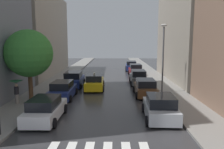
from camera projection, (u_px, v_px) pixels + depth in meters
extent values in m
cube|color=#333335|center=(108.00, 78.00, 32.57)|extent=(28.00, 72.00, 0.04)
cube|color=gray|center=(63.00, 77.00, 32.60)|extent=(3.00, 72.00, 0.15)
cube|color=gray|center=(154.00, 77.00, 32.51)|extent=(3.00, 72.00, 0.15)
cube|color=#9E9384|center=(36.00, 35.00, 34.59)|extent=(6.00, 17.70, 12.17)
cube|color=silver|center=(46.00, 112.00, 15.16)|extent=(1.92, 4.54, 0.75)
cube|color=black|center=(44.00, 103.00, 14.83)|extent=(1.67, 2.50, 0.62)
cylinder|color=black|center=(39.00, 108.00, 16.68)|extent=(0.23, 0.64, 0.64)
cylinder|color=black|center=(65.00, 109.00, 16.65)|extent=(0.23, 0.64, 0.64)
cylinder|color=black|center=(23.00, 123.00, 13.74)|extent=(0.23, 0.64, 0.64)
cylinder|color=black|center=(54.00, 123.00, 13.70)|extent=(0.23, 0.64, 0.64)
cube|color=navy|center=(63.00, 92.00, 20.95)|extent=(1.91, 4.54, 0.77)
cube|color=black|center=(62.00, 85.00, 20.62)|extent=(1.66, 2.51, 0.63)
cylinder|color=black|center=(57.00, 91.00, 22.48)|extent=(0.23, 0.64, 0.64)
cylinder|color=black|center=(76.00, 91.00, 22.44)|extent=(0.23, 0.64, 0.64)
cylinder|color=black|center=(48.00, 99.00, 19.52)|extent=(0.23, 0.64, 0.64)
cylinder|color=black|center=(70.00, 99.00, 19.49)|extent=(0.23, 0.64, 0.64)
cube|color=navy|center=(74.00, 81.00, 26.32)|extent=(1.96, 4.76, 0.84)
cube|color=black|center=(73.00, 75.00, 25.97)|extent=(1.72, 2.62, 0.69)
cylinder|color=black|center=(68.00, 81.00, 27.91)|extent=(0.22, 0.64, 0.64)
cylinder|color=black|center=(84.00, 81.00, 27.91)|extent=(0.22, 0.64, 0.64)
cylinder|color=black|center=(63.00, 86.00, 24.81)|extent=(0.22, 0.64, 0.64)
cylinder|color=black|center=(81.00, 86.00, 24.81)|extent=(0.22, 0.64, 0.64)
cube|color=#B2B7BF|center=(160.00, 110.00, 15.38)|extent=(2.12, 4.31, 0.81)
cube|color=black|center=(161.00, 100.00, 15.07)|extent=(1.81, 2.40, 0.66)
cylinder|color=black|center=(144.00, 108.00, 16.85)|extent=(0.25, 0.65, 0.64)
cylinder|color=black|center=(170.00, 108.00, 16.76)|extent=(0.25, 0.65, 0.64)
cylinder|color=black|center=(148.00, 121.00, 14.09)|extent=(0.25, 0.65, 0.64)
cylinder|color=black|center=(180.00, 121.00, 13.99)|extent=(0.25, 0.65, 0.64)
cube|color=brown|center=(145.00, 90.00, 21.95)|extent=(1.87, 4.37, 0.78)
cube|color=black|center=(146.00, 83.00, 21.63)|extent=(1.65, 2.40, 0.64)
cylinder|color=black|center=(134.00, 89.00, 23.42)|extent=(0.22, 0.64, 0.64)
cylinder|color=black|center=(152.00, 89.00, 23.40)|extent=(0.22, 0.64, 0.64)
cylinder|color=black|center=(137.00, 96.00, 20.57)|extent=(0.22, 0.64, 0.64)
cylinder|color=black|center=(158.00, 96.00, 20.55)|extent=(0.22, 0.64, 0.64)
cube|color=#474C51|center=(138.00, 79.00, 27.96)|extent=(1.89, 4.76, 0.83)
cube|color=black|center=(138.00, 73.00, 27.61)|extent=(1.64, 2.63, 0.68)
cylinder|color=black|center=(130.00, 79.00, 29.56)|extent=(0.23, 0.64, 0.64)
cylinder|color=black|center=(144.00, 79.00, 29.52)|extent=(0.23, 0.64, 0.64)
cylinder|color=black|center=(131.00, 83.00, 26.47)|extent=(0.23, 0.64, 0.64)
cylinder|color=black|center=(147.00, 83.00, 26.43)|extent=(0.23, 0.64, 0.64)
cube|color=maroon|center=(135.00, 72.00, 34.23)|extent=(1.85, 4.13, 0.87)
cube|color=black|center=(136.00, 67.00, 33.91)|extent=(1.61, 2.28, 0.72)
cylinder|color=black|center=(129.00, 72.00, 35.61)|extent=(0.23, 0.64, 0.64)
cylinder|color=black|center=(140.00, 72.00, 35.62)|extent=(0.23, 0.64, 0.64)
cylinder|color=black|center=(130.00, 75.00, 32.93)|extent=(0.23, 0.64, 0.64)
cylinder|color=black|center=(143.00, 75.00, 32.94)|extent=(0.23, 0.64, 0.64)
cube|color=navy|center=(131.00, 67.00, 40.39)|extent=(2.02, 4.75, 0.83)
cube|color=black|center=(131.00, 63.00, 40.05)|extent=(1.71, 2.64, 0.68)
cylinder|color=black|center=(126.00, 68.00, 42.00)|extent=(0.25, 0.65, 0.64)
cylinder|color=black|center=(136.00, 68.00, 41.91)|extent=(0.25, 0.65, 0.64)
cylinder|color=black|center=(126.00, 70.00, 38.95)|extent=(0.25, 0.65, 0.64)
cylinder|color=black|center=(137.00, 70.00, 38.86)|extent=(0.25, 0.65, 0.64)
cube|color=yellow|center=(95.00, 84.00, 24.89)|extent=(1.96, 4.74, 0.80)
cube|color=black|center=(94.00, 77.00, 24.55)|extent=(1.69, 2.62, 0.65)
cube|color=#F2EDCC|center=(94.00, 74.00, 24.49)|extent=(0.21, 0.36, 0.18)
cylinder|color=black|center=(87.00, 83.00, 26.44)|extent=(0.23, 0.64, 0.64)
cylinder|color=black|center=(103.00, 83.00, 26.47)|extent=(0.23, 0.64, 0.64)
cylinder|color=black|center=(85.00, 89.00, 23.38)|extent=(0.23, 0.64, 0.64)
cylinder|color=black|center=(103.00, 89.00, 23.40)|extent=(0.23, 0.64, 0.64)
cylinder|color=gray|center=(17.00, 99.00, 18.58)|extent=(0.28, 0.28, 0.77)
cylinder|color=black|center=(17.00, 91.00, 18.48)|extent=(0.36, 0.36, 0.61)
sphere|color=tan|center=(16.00, 85.00, 18.41)|extent=(0.24, 0.24, 0.24)
cone|color=#19723F|center=(16.00, 82.00, 18.37)|extent=(1.01, 1.01, 0.20)
cylinder|color=#333338|center=(16.00, 86.00, 18.43)|extent=(0.02, 0.02, 0.71)
cylinder|color=#513823|center=(31.00, 87.00, 19.57)|extent=(0.36, 0.36, 2.32)
sphere|color=#337A30|center=(29.00, 53.00, 19.16)|extent=(3.97, 3.97, 3.97)
cylinder|color=#595B60|center=(163.00, 60.00, 22.35)|extent=(0.16, 0.16, 6.36)
ellipsoid|color=beige|center=(164.00, 25.00, 21.87)|extent=(0.60, 0.28, 0.24)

